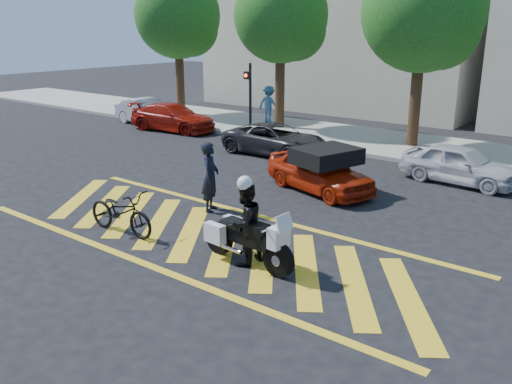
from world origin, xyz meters
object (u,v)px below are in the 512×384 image
Objects in this scene: officer_bike at (210,177)px; police_motorcycle at (246,238)px; red_convertible at (320,171)px; parked_mid_left at (276,139)px; parked_mid_right at (460,164)px; officer_moto at (245,224)px; parked_left at (173,117)px; parked_far_left at (148,112)px; bicycle at (121,212)px.

officer_bike is 3.54m from police_motorcycle.
red_convertible reaches higher than parked_mid_left.
red_convertible is 4.53m from parked_mid_right.
parked_left is (-11.92, 9.43, -0.25)m from officer_moto.
red_convertible is 4.88m from parked_mid_left.
red_convertible is 0.96× the size of parked_far_left.
parked_mid_left reaches higher than police_motorcycle.
officer_moto reaches higher than parked_mid_left.
police_motorcycle is 0.67× the size of parked_mid_right.
police_motorcycle is at bearing 106.08° from officer_moto.
officer_bike is 11.69m from parked_left.
officer_bike is 0.49× the size of parked_far_left.
red_convertible is 0.85× the size of parked_left.
parked_left is (-9.07, 7.36, -0.31)m from officer_bike.
red_convertible is at bearing -20.62° from bicycle.
parked_mid_left is at bearing -143.12° from officer_moto.
bicycle is 1.17× the size of officer_moto.
bicycle is 13.04m from parked_left.
bicycle is 9.07m from parked_mid_left.
parked_mid_left is (6.64, -1.01, -0.04)m from parked_left.
officer_bike is 6.81m from parked_mid_left.
parked_left is (-11.93, 9.43, 0.05)m from police_motorcycle.
parked_mid_right is at bearing 174.80° from officer_moto.
officer_bike is at bearing 148.99° from police_motorcycle.
police_motorcycle is (3.43, 0.46, 0.04)m from bicycle.
red_convertible is 0.87× the size of parked_mid_left.
parked_mid_right is at bearing -88.22° from parked_mid_left.
parked_mid_right is at bearing -62.24° from officer_bike.
police_motorcycle is 15.21m from parked_left.
officer_bike is 3.58m from red_convertible.
parked_far_left reaches higher than parked_mid_right.
parked_mid_right is (1.54, 8.75, -0.26)m from officer_moto.
bicycle is 10.45m from parked_mid_right.
officer_moto is at bearing -120.65° from parked_far_left.
officer_bike is at bearing -120.34° from parked_far_left.
parked_left is (2.18, -0.37, -0.01)m from parked_far_left.
bicycle is 6.13m from red_convertible.
officer_moto reaches higher than police_motorcycle.
officer_bike reaches higher than officer_moto.
parked_mid_left is at bearing 126.97° from police_motorcycle.
parked_far_left is at bearing 90.65° from parked_mid_right.
bicycle is at bearing -167.52° from police_motorcycle.
parked_left is at bearing 85.79° from red_convertible.
parked_mid_left is at bearing -94.73° from parked_far_left.
police_motorcycle is at bearing -134.73° from parked_left.
parked_far_left is at bearing 73.97° from parked_left.
red_convertible is at bearing -105.22° from parked_far_left.
parked_far_left is at bearing 43.97° from bicycle.
parked_far_left is 1.06× the size of parked_mid_right.
parked_left is at bearing -123.55° from officer_moto.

